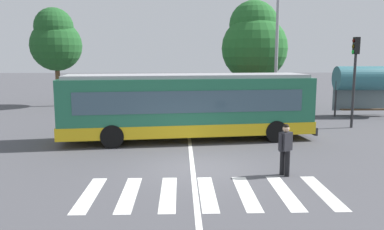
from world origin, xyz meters
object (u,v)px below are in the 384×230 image
object	(u,v)px
twin_arm_street_lamp	(277,36)
background_tree_left	(55,40)
parked_car_red	(249,102)
parked_car_teal	(170,103)
bus_stop_shelter	(366,79)
parked_car_champagne	(133,102)
parked_car_black	(289,101)
pedestrian_crossing_street	(285,147)
background_tree_right	(254,42)
parked_car_charcoal	(211,102)
city_transit_bus	(188,106)
traffic_light_far_corner	(355,68)

from	to	relation	value
twin_arm_street_lamp	background_tree_left	xyz separation A→B (m)	(-15.68, 6.07, -0.05)
parked_car_red	parked_car_teal	bearing A→B (deg)	-178.04
parked_car_red	bus_stop_shelter	size ratio (longest dim) A/B	1.19
parked_car_champagne	parked_car_black	bearing A→B (deg)	-0.07
pedestrian_crossing_street	background_tree_right	distance (m)	18.92
parked_car_charcoal	bus_stop_shelter	distance (m)	10.12
city_transit_bus	traffic_light_far_corner	bearing A→B (deg)	17.30
parked_car_teal	pedestrian_crossing_street	bearing A→B (deg)	-73.37
traffic_light_far_corner	bus_stop_shelter	distance (m)	4.83
city_transit_bus	twin_arm_street_lamp	distance (m)	9.50
parked_car_charcoal	parked_car_red	world-z (taller)	same
pedestrian_crossing_street	parked_car_red	size ratio (longest dim) A/B	0.37
parked_car_teal	parked_car_champagne	bearing A→B (deg)	165.05
twin_arm_street_lamp	pedestrian_crossing_street	bearing A→B (deg)	-102.16
city_transit_bus	background_tree_right	size ratio (longest dim) A/B	1.45
parked_car_red	twin_arm_street_lamp	size ratio (longest dim) A/B	0.57
parked_car_charcoal	background_tree_left	world-z (taller)	background_tree_left
twin_arm_street_lamp	background_tree_right	xyz separation A→B (m)	(-0.31, 5.98, -0.13)
traffic_light_far_corner	parked_car_charcoal	bearing A→B (deg)	140.98
parked_car_teal	parked_car_black	xyz separation A→B (m)	(8.26, 0.68, 0.00)
parked_car_black	background_tree_right	xyz separation A→B (m)	(-1.80, 3.88, 4.26)
pedestrian_crossing_street	twin_arm_street_lamp	size ratio (longest dim) A/B	0.21
parked_car_teal	twin_arm_street_lamp	bearing A→B (deg)	-11.81
parked_car_red	parked_car_black	size ratio (longest dim) A/B	1.02
twin_arm_street_lamp	background_tree_left	distance (m)	16.81
city_transit_bus	parked_car_black	bearing A→B (deg)	50.61
parked_car_red	background_tree_left	distance (m)	15.58
background_tree_left	city_transit_bus	bearing A→B (deg)	-52.04
parked_car_charcoal	bus_stop_shelter	xyz separation A→B (m)	(9.81, -1.87, 1.65)
pedestrian_crossing_street	parked_car_champagne	bearing A→B (deg)	114.88
parked_car_champagne	bus_stop_shelter	size ratio (longest dim) A/B	1.18
parked_car_red	traffic_light_far_corner	bearing A→B (deg)	-49.36
parked_car_black	parked_car_charcoal	bearing A→B (deg)	-178.89
parked_car_champagne	background_tree_left	bearing A→B (deg)	147.89
city_transit_bus	parked_car_red	bearing A→B (deg)	62.44
parked_car_teal	traffic_light_far_corner	bearing A→B (deg)	-27.71
parked_car_red	bus_stop_shelter	bearing A→B (deg)	-11.53
city_transit_bus	parked_car_champagne	bearing A→B (deg)	112.49
pedestrian_crossing_street	city_transit_bus	bearing A→B (deg)	118.40
traffic_light_far_corner	twin_arm_street_lamp	world-z (taller)	twin_arm_street_lamp
bus_stop_shelter	twin_arm_street_lamp	bearing A→B (deg)	-178.85
parked_car_champagne	background_tree_right	bearing A→B (deg)	23.12
city_transit_bus	pedestrian_crossing_street	size ratio (longest dim) A/B	6.90
parked_car_red	background_tree_left	world-z (taller)	background_tree_left
parked_car_charcoal	background_tree_right	xyz separation A→B (m)	(3.62, 3.99, 4.26)
twin_arm_street_lamp	city_transit_bus	bearing A→B (deg)	-130.54
city_transit_bus	background_tree_right	bearing A→B (deg)	66.87
bus_stop_shelter	twin_arm_street_lamp	xyz separation A→B (m)	(-5.87, -0.12, 2.74)
parked_car_charcoal	bus_stop_shelter	bearing A→B (deg)	-10.81
parked_car_teal	background_tree_left	world-z (taller)	background_tree_left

